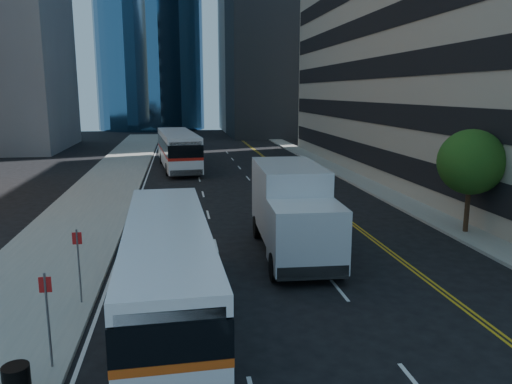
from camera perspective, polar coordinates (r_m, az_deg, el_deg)
ground at (r=16.62m, az=10.03°, el=-13.72°), size 160.00×160.00×0.00m
sidewalk_west at (r=40.18m, az=-16.45°, el=0.98°), size 5.00×90.00×0.15m
sidewalk_east at (r=42.21m, az=10.78°, el=1.73°), size 2.00×90.00×0.15m
street_tree at (r=26.48m, az=23.36°, el=3.15°), size 3.20×3.20×5.10m
bus_front at (r=16.05m, az=-10.03°, el=-8.33°), size 2.93×11.70×3.00m
bus_rear at (r=46.79m, az=-8.90°, el=4.90°), size 4.10×13.29×3.37m
box_truck at (r=21.65m, az=4.20°, el=-1.98°), size 3.08×8.08×3.82m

